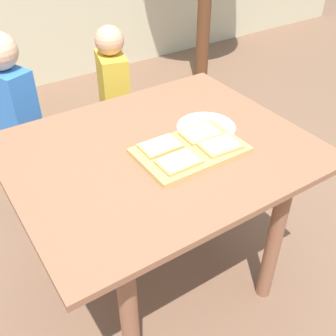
{
  "coord_description": "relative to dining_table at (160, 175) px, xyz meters",
  "views": [
    {
      "loc": [
        -0.67,
        -1.07,
        1.6
      ],
      "look_at": [
        0.04,
        0.0,
        0.63
      ],
      "focal_mm": 43.5,
      "sensor_mm": 36.0,
      "label": 1
    }
  ],
  "objects": [
    {
      "name": "plate_white_right",
      "position": [
        0.23,
        0.01,
        0.13
      ],
      "size": [
        0.24,
        0.24,
        0.01
      ],
      "primitive_type": "cylinder",
      "color": "white",
      "rests_on": "dining_table"
    },
    {
      "name": "child_right",
      "position": [
        0.23,
        0.85,
        -0.09
      ],
      "size": [
        0.2,
        0.27,
        0.93
      ],
      "color": "navy",
      "rests_on": "ground"
    },
    {
      "name": "pizza_slice_near_left",
      "position": [
        -0.01,
        -0.14,
        0.16
      ],
      "size": [
        0.15,
        0.1,
        0.02
      ],
      "color": "tan",
      "rests_on": "cutting_board"
    },
    {
      "name": "cutting_board",
      "position": [
        0.08,
        -0.09,
        0.14
      ],
      "size": [
        0.39,
        0.25,
        0.02
      ],
      "primitive_type": "cube",
      "color": "tan",
      "rests_on": "dining_table"
    },
    {
      "name": "ground_plane",
      "position": [
        0.0,
        0.0,
        -0.61
      ],
      "size": [
        16.0,
        16.0,
        0.0
      ],
      "primitive_type": "plane",
      "color": "brown"
    },
    {
      "name": "pizza_slice_far_left",
      "position": [
        -0.01,
        -0.02,
        0.16
      ],
      "size": [
        0.15,
        0.1,
        0.02
      ],
      "color": "tan",
      "rests_on": "cutting_board"
    },
    {
      "name": "dining_table",
      "position": [
        0.0,
        0.0,
        0.0
      ],
      "size": [
        1.11,
        0.91,
        0.74
      ],
      "color": "#905C41",
      "rests_on": "ground"
    },
    {
      "name": "pizza_slice_far_right",
      "position": [
        0.16,
        -0.04,
        0.16
      ],
      "size": [
        0.15,
        0.11,
        0.02
      ],
      "color": "tan",
      "rests_on": "cutting_board"
    },
    {
      "name": "child_left",
      "position": [
        -0.33,
        0.83,
        -0.03
      ],
      "size": [
        0.22,
        0.27,
        1.01
      ],
      "color": "#424861",
      "rests_on": "ground"
    },
    {
      "name": "pizza_slice_near_right",
      "position": [
        0.17,
        -0.14,
        0.16
      ],
      "size": [
        0.15,
        0.11,
        0.02
      ],
      "color": "tan",
      "rests_on": "cutting_board"
    }
  ]
}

